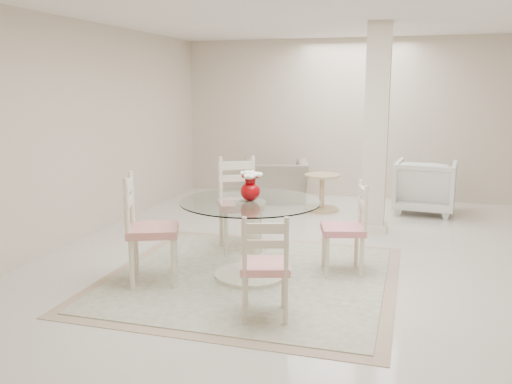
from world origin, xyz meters
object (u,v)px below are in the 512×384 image
(dining_chair_east, at_px, (350,222))
(recliner_taupe, at_px, (275,181))
(dining_chair_west, at_px, (145,221))
(side_table, at_px, (322,194))
(column, at_px, (376,130))
(dining_chair_south, at_px, (265,260))
(armchair_white, at_px, (425,186))
(dining_chair_north, at_px, (239,197))
(dining_table, at_px, (250,239))
(red_vase, at_px, (250,186))

(dining_chair_east, distance_m, recliner_taupe, 3.62)
(dining_chair_west, xyz_separation_m, side_table, (1.13, 3.62, -0.37))
(column, relative_size, dining_chair_south, 2.69)
(dining_chair_east, bearing_deg, armchair_white, 151.10)
(dining_chair_north, height_order, dining_chair_south, dining_chair_north)
(dining_table, xyz_separation_m, red_vase, (0.00, -0.00, 0.54))
(dining_table, bearing_deg, dining_chair_north, 114.36)
(dining_table, bearing_deg, dining_chair_south, -66.42)
(column, distance_m, dining_chair_west, 3.37)
(dining_table, distance_m, dining_chair_north, 1.05)
(dining_chair_east, relative_size, dining_chair_west, 0.88)
(recliner_taupe, bearing_deg, dining_table, 85.83)
(column, distance_m, armchair_white, 1.74)
(column, relative_size, armchair_white, 3.03)
(dining_table, bearing_deg, red_vase, -18.43)
(red_vase, height_order, dining_chair_east, red_vase)
(red_vase, bearing_deg, recliner_taupe, 100.36)
(dining_chair_east, bearing_deg, side_table, -179.79)
(column, xyz_separation_m, red_vase, (-1.04, -2.21, -0.40))
(red_vase, relative_size, dining_chair_north, 0.25)
(recliner_taupe, bearing_deg, dining_chair_south, 88.66)
(dining_table, relative_size, red_vase, 4.67)
(dining_table, relative_size, dining_chair_east, 1.32)
(dining_chair_west, relative_size, side_table, 2.10)
(dining_chair_south, bearing_deg, dining_chair_west, -36.72)
(column, height_order, dining_chair_north, column)
(dining_table, xyz_separation_m, side_table, (0.19, 3.20, -0.14))
(dining_chair_east, height_order, dining_chair_north, dining_chair_north)
(dining_chair_west, height_order, side_table, dining_chair_west)
(dining_chair_south, bearing_deg, dining_chair_north, -81.89)
(dining_chair_south, relative_size, armchair_white, 1.13)
(dining_chair_north, bearing_deg, recliner_taupe, 67.65)
(column, xyz_separation_m, dining_chair_north, (-1.46, -1.27, -0.72))
(dining_chair_south, bearing_deg, recliner_taupe, -92.68)
(side_table, bearing_deg, dining_chair_west, -107.37)
(red_vase, bearing_deg, side_table, 86.58)
(red_vase, distance_m, dining_chair_south, 1.10)
(armchair_white, bearing_deg, column, 67.77)
(red_vase, xyz_separation_m, recliner_taupe, (-0.67, 3.65, -0.60))
(dining_chair_east, relative_size, recliner_taupe, 0.99)
(column, bearing_deg, dining_chair_south, -101.40)
(dining_chair_east, bearing_deg, dining_table, -81.18)
(column, height_order, side_table, column)
(column, height_order, dining_chair_west, column)
(dining_chair_west, relative_size, dining_chair_south, 1.19)
(dining_chair_west, bearing_deg, recliner_taupe, -26.06)
(dining_chair_east, xyz_separation_m, dining_chair_west, (-1.87, -0.82, 0.07))
(dining_chair_east, relative_size, side_table, 1.85)
(dining_chair_south, bearing_deg, armchair_white, -122.36)
(recliner_taupe, distance_m, armchair_white, 2.39)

